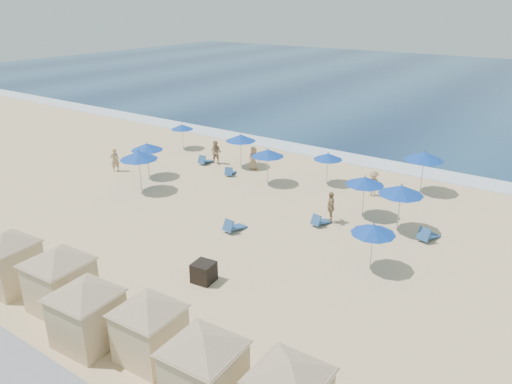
# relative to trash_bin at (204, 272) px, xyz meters

# --- Properties ---
(ground) EXTENTS (160.00, 160.00, 0.00)m
(ground) POSITION_rel_trash_bin_xyz_m (-3.13, 4.37, -0.44)
(ground) COLOR beige
(ground) RESTS_ON ground
(ocean) EXTENTS (160.00, 80.00, 0.06)m
(ocean) POSITION_rel_trash_bin_xyz_m (-3.13, 59.37, -0.41)
(ocean) COLOR #0D274B
(ocean) RESTS_ON ground
(surf_line) EXTENTS (160.00, 2.50, 0.08)m
(surf_line) POSITION_rel_trash_bin_xyz_m (-3.13, 19.87, -0.40)
(surf_line) COLOR white
(surf_line) RESTS_ON ground
(trash_bin) EXTENTS (0.99, 0.99, 0.89)m
(trash_bin) POSITION_rel_trash_bin_xyz_m (0.00, 0.00, 0.00)
(trash_bin) COLOR black
(trash_bin) RESTS_ON ground
(cabana_0) EXTENTS (4.42, 4.42, 2.78)m
(cabana_0) POSITION_rel_trash_bin_xyz_m (-6.36, -5.04, 1.15)
(cabana_0) COLOR beige
(cabana_0) RESTS_ON ground
(cabana_1) EXTENTS (4.50, 4.50, 2.82)m
(cabana_1) POSITION_rel_trash_bin_xyz_m (-3.24, -4.72, 1.17)
(cabana_1) COLOR beige
(cabana_1) RESTS_ON ground
(cabana_2) EXTENTS (4.31, 4.31, 2.71)m
(cabana_2) POSITION_rel_trash_bin_xyz_m (-0.60, -5.48, 1.11)
(cabana_2) COLOR beige
(cabana_2) RESTS_ON ground
(cabana_3) EXTENTS (4.13, 4.13, 2.59)m
(cabana_3) POSITION_rel_trash_bin_xyz_m (1.78, -4.77, 1.04)
(cabana_3) COLOR beige
(cabana_3) RESTS_ON ground
(cabana_4) EXTENTS (4.33, 4.33, 2.72)m
(cabana_4) POSITION_rel_trash_bin_xyz_m (4.59, -5.24, 1.11)
(cabana_4) COLOR beige
(cabana_4) RESTS_ON ground
(umbrella_0) EXTENTS (2.17, 2.17, 2.47)m
(umbrella_0) POSITION_rel_trash_bin_xyz_m (-12.02, 8.15, 1.70)
(umbrella_0) COLOR #A5A8AD
(umbrella_0) RESTS_ON ground
(umbrella_1) EXTENTS (1.82, 1.82, 2.08)m
(umbrella_1) POSITION_rel_trash_bin_xyz_m (-14.87, 14.61, 1.36)
(umbrella_1) COLOR #A5A8AD
(umbrella_1) RESTS_ON ground
(umbrella_2) EXTENTS (2.39, 2.39, 2.72)m
(umbrella_2) POSITION_rel_trash_bin_xyz_m (-10.43, 5.99, 1.92)
(umbrella_2) COLOR #A5A8AD
(umbrella_2) RESTS_ON ground
(umbrella_3) EXTENTS (2.19, 2.19, 2.50)m
(umbrella_3) POSITION_rel_trash_bin_xyz_m (-8.18, 13.59, 1.72)
(umbrella_3) COLOR #A5A8AD
(umbrella_3) RESTS_ON ground
(umbrella_4) EXTENTS (2.15, 2.15, 2.45)m
(umbrella_4) POSITION_rel_trash_bin_xyz_m (-4.60, 11.73, 1.68)
(umbrella_4) COLOR #A5A8AD
(umbrella_4) RESTS_ON ground
(umbrella_5) EXTENTS (1.92, 1.92, 2.18)m
(umbrella_5) POSITION_rel_trash_bin_xyz_m (-1.38, 13.97, 1.45)
(umbrella_5) COLOR #A5A8AD
(umbrella_5) RESTS_ON ground
(umbrella_6) EXTENTS (2.15, 2.15, 2.44)m
(umbrella_6) POSITION_rel_trash_bin_xyz_m (2.73, 10.43, 1.68)
(umbrella_6) COLOR #A5A8AD
(umbrella_6) RESTS_ON ground
(umbrella_7) EXTENTS (2.41, 2.41, 2.74)m
(umbrella_7) POSITION_rel_trash_bin_xyz_m (4.18, 16.05, 1.93)
(umbrella_7) COLOR #A5A8AD
(umbrella_7) RESTS_ON ground
(umbrella_8) EXTENTS (2.33, 2.33, 2.65)m
(umbrella_8) POSITION_rel_trash_bin_xyz_m (5.02, 9.74, 1.86)
(umbrella_8) COLOR #A5A8AD
(umbrella_8) RESTS_ON ground
(umbrella_9) EXTENTS (2.01, 2.01, 2.29)m
(umbrella_9) POSITION_rel_trash_bin_xyz_m (5.47, 5.16, 1.54)
(umbrella_9) COLOR #A5A8AD
(umbrella_9) RESTS_ON ground
(beach_chair_0) EXTENTS (0.78, 1.32, 0.68)m
(beach_chair_0) POSITION_rel_trash_bin_xyz_m (-16.16, 11.40, -0.21)
(beach_chair_0) COLOR #255089
(beach_chair_0) RESTS_ON ground
(beach_chair_1) EXTENTS (0.65, 1.36, 0.73)m
(beach_chair_1) POSITION_rel_trash_bin_xyz_m (-10.75, 12.55, -0.19)
(beach_chair_1) COLOR #255089
(beach_chair_1) RESTS_ON ground
(beach_chair_2) EXTENTS (0.96, 1.33, 0.67)m
(beach_chair_2) POSITION_rel_trash_bin_xyz_m (-7.66, 11.61, -0.21)
(beach_chair_2) COLOR #255089
(beach_chair_2) RESTS_ON ground
(beach_chair_3) EXTENTS (0.76, 1.42, 0.75)m
(beach_chair_3) POSITION_rel_trash_bin_xyz_m (-2.03, 4.69, -0.18)
(beach_chair_3) COLOR #255089
(beach_chair_3) RESTS_ON ground
(beach_chair_4) EXTENTS (0.81, 1.34, 0.69)m
(beach_chair_4) POSITION_rel_trash_bin_xyz_m (1.35, 7.99, -0.20)
(beach_chair_4) COLOR #255089
(beach_chair_4) RESTS_ON ground
(beach_chair_5) EXTENTS (0.92, 1.51, 0.77)m
(beach_chair_5) POSITION_rel_trash_bin_xyz_m (6.67, 9.56, -0.18)
(beach_chair_5) COLOR #255089
(beach_chair_5) RESTS_ON ground
(beachgoer_0) EXTENTS (0.62, 0.72, 1.66)m
(beachgoer_0) POSITION_rel_trash_bin_xyz_m (-14.85, 7.63, 0.39)
(beachgoer_0) COLOR #A3835A
(beachgoer_0) RESTS_ON ground
(beachgoer_1) EXTENTS (1.01, 0.87, 1.77)m
(beachgoer_1) POSITION_rel_trash_bin_xyz_m (-10.04, 13.01, 0.44)
(beachgoer_1) COLOR #A3835A
(beachgoer_1) RESTS_ON ground
(beachgoer_2) EXTENTS (0.90, 1.12, 1.78)m
(beachgoer_2) POSITION_rel_trash_bin_xyz_m (1.62, 8.66, 0.45)
(beachgoer_2) COLOR #A3835A
(beachgoer_2) RESTS_ON ground
(beachgoer_3) EXTENTS (1.09, 0.65, 1.64)m
(beachgoer_3) POSITION_rel_trash_bin_xyz_m (1.98, 13.63, 0.38)
(beachgoer_3) COLOR #A3835A
(beachgoer_3) RESTS_ON ground
(beachgoer_4) EXTENTS (0.81, 0.96, 1.66)m
(beachgoer_4) POSITION_rel_trash_bin_xyz_m (-7.07, 13.62, 0.39)
(beachgoer_4) COLOR #A3835A
(beachgoer_4) RESTS_ON ground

